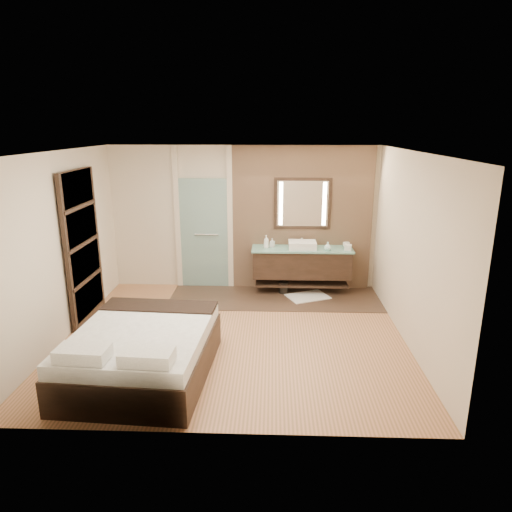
{
  "coord_description": "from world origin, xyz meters",
  "views": [
    {
      "loc": [
        0.55,
        -6.22,
        3.03
      ],
      "look_at": [
        0.3,
        0.6,
        1.08
      ],
      "focal_mm": 32.0,
      "sensor_mm": 36.0,
      "label": 1
    }
  ],
  "objects_px": {
    "vanity": "(302,263)",
    "mirror_unit": "(303,204)",
    "bed": "(143,352)",
    "waste_bin": "(284,288)"
  },
  "relations": [
    {
      "from": "bed",
      "to": "vanity",
      "type": "bearing_deg",
      "value": 58.53
    },
    {
      "from": "mirror_unit",
      "to": "bed",
      "type": "bearing_deg",
      "value": -123.03
    },
    {
      "from": "vanity",
      "to": "bed",
      "type": "relative_size",
      "value": 0.88
    },
    {
      "from": "bed",
      "to": "mirror_unit",
      "type": "bearing_deg",
      "value": 60.52
    },
    {
      "from": "mirror_unit",
      "to": "bed",
      "type": "relative_size",
      "value": 0.5
    },
    {
      "from": "bed",
      "to": "waste_bin",
      "type": "height_order",
      "value": "bed"
    },
    {
      "from": "mirror_unit",
      "to": "bed",
      "type": "height_order",
      "value": "mirror_unit"
    },
    {
      "from": "bed",
      "to": "waste_bin",
      "type": "bearing_deg",
      "value": 62.33
    },
    {
      "from": "bed",
      "to": "waste_bin",
      "type": "relative_size",
      "value": 9.36
    },
    {
      "from": "vanity",
      "to": "mirror_unit",
      "type": "bearing_deg",
      "value": 90.0
    }
  ]
}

